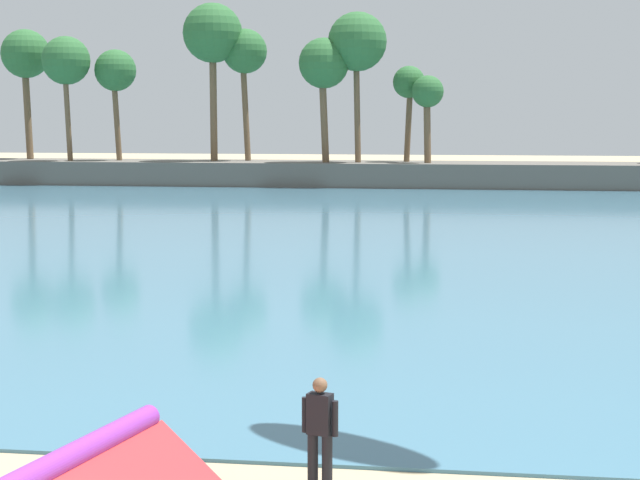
{
  "coord_description": "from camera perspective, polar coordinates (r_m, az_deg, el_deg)",
  "views": [
    {
      "loc": [
        2.17,
        -5.37,
        5.29
      ],
      "look_at": [
        -0.41,
        13.21,
        3.0
      ],
      "focal_mm": 57.98,
      "sensor_mm": 36.0,
      "label": 1
    }
  ],
  "objects": [
    {
      "name": "person_at_waterline",
      "position": [
        14.63,
        -0.0,
        -10.53
      ],
      "size": [
        0.53,
        0.29,
        1.67
      ],
      "color": "black",
      "rests_on": "ground"
    },
    {
      "name": "palm_headland",
      "position": [
        75.67,
        6.32,
        6.23
      ],
      "size": [
        99.83,
        6.55,
        13.47
      ],
      "color": "#605B54",
      "rests_on": "ground"
    },
    {
      "name": "sea",
      "position": [
        65.49,
        5.98,
        2.32
      ],
      "size": [
        220.0,
        100.76,
        0.06
      ],
      "primitive_type": "cube",
      "color": "teal",
      "rests_on": "ground"
    }
  ]
}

